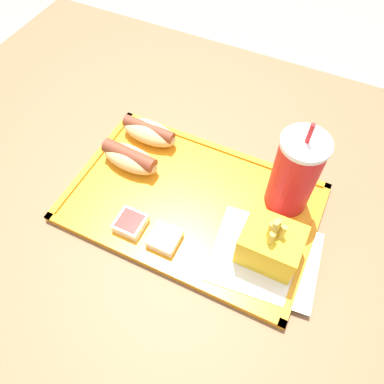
{
  "coord_description": "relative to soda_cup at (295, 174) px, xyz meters",
  "views": [
    {
      "loc": [
        0.17,
        -0.35,
        1.35
      ],
      "look_at": [
        0.02,
        -0.02,
        0.82
      ],
      "focal_mm": 35.0,
      "sensor_mm": 36.0,
      "label": 1
    }
  ],
  "objects": [
    {
      "name": "food_tray",
      "position": [
        -0.15,
        -0.07,
        -0.08
      ],
      "size": [
        0.43,
        0.28,
        0.01
      ],
      "color": "orange",
      "rests_on": "dining_table"
    },
    {
      "name": "sauce_cup_ketchup",
      "position": [
        -0.22,
        -0.16,
        -0.07
      ],
      "size": [
        0.05,
        0.05,
        0.02
      ],
      "color": "silver",
      "rests_on": "food_tray"
    },
    {
      "name": "hot_dog_near",
      "position": [
        -0.29,
        -0.05,
        -0.06
      ],
      "size": [
        0.12,
        0.06,
        0.04
      ],
      "color": "#DBB270",
      "rests_on": "food_tray"
    },
    {
      "name": "sauce_cup_mayo",
      "position": [
        -0.16,
        -0.16,
        -0.07
      ],
      "size": [
        0.05,
        0.05,
        0.02
      ],
      "color": "silver",
      "rests_on": "food_tray"
    },
    {
      "name": "ground_plane",
      "position": [
        -0.16,
        -0.05,
        -0.87
      ],
      "size": [
        8.0,
        8.0,
        0.0
      ],
      "primitive_type": "plane",
      "color": "gray"
    },
    {
      "name": "hot_dog_far",
      "position": [
        -0.29,
        0.02,
        -0.06
      ],
      "size": [
        0.12,
        0.06,
        0.04
      ],
      "color": "#DBB270",
      "rests_on": "food_tray"
    },
    {
      "name": "fries_carton",
      "position": [
        0.01,
        -0.11,
        -0.04
      ],
      "size": [
        0.09,
        0.07,
        0.11
      ],
      "color": "gold",
      "rests_on": "food_tray"
    },
    {
      "name": "dining_table",
      "position": [
        -0.16,
        -0.05,
        -0.48
      ],
      "size": [
        1.25,
        0.89,
        0.78
      ],
      "color": "brown",
      "rests_on": "ground_plane"
    },
    {
      "name": "soda_cup",
      "position": [
        0.0,
        0.0,
        0.0
      ],
      "size": [
        0.08,
        0.08,
        0.19
      ],
      "color": "red",
      "rests_on": "food_tray"
    },
    {
      "name": "paper_napkin",
      "position": [
        0.0,
        -0.12,
        -0.08
      ],
      "size": [
        0.18,
        0.16,
        0.0
      ],
      "color": "white",
      "rests_on": "food_tray"
    }
  ]
}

